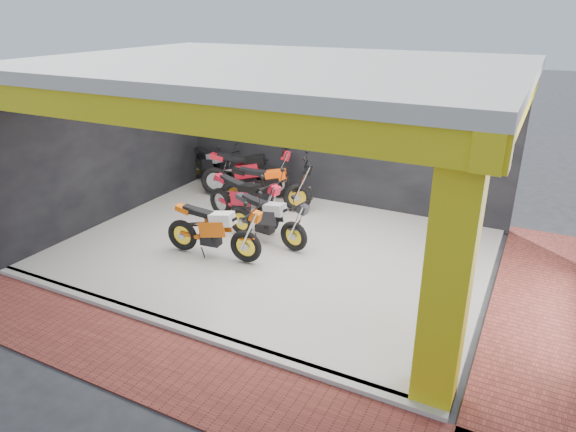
# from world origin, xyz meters

# --- Properties ---
(ground) EXTENTS (80.00, 80.00, 0.00)m
(ground) POSITION_xyz_m (0.00, 0.00, 0.00)
(ground) COLOR #2D2D30
(ground) RESTS_ON ground
(showroom_floor) EXTENTS (8.00, 6.00, 0.10)m
(showroom_floor) POSITION_xyz_m (0.00, 2.00, 0.05)
(showroom_floor) COLOR silver
(showroom_floor) RESTS_ON ground
(showroom_ceiling) EXTENTS (8.40, 6.40, 0.20)m
(showroom_ceiling) POSITION_xyz_m (0.00, 2.00, 3.60)
(showroom_ceiling) COLOR beige
(showroom_ceiling) RESTS_ON corner_column
(back_wall) EXTENTS (8.20, 0.20, 3.50)m
(back_wall) POSITION_xyz_m (0.00, 5.10, 1.75)
(back_wall) COLOR black
(back_wall) RESTS_ON ground
(left_wall) EXTENTS (0.20, 6.20, 3.50)m
(left_wall) POSITION_xyz_m (-4.10, 2.00, 1.75)
(left_wall) COLOR black
(left_wall) RESTS_ON ground
(corner_column) EXTENTS (0.50, 0.50, 3.50)m
(corner_column) POSITION_xyz_m (3.75, -0.75, 1.75)
(corner_column) COLOR #D5C412
(corner_column) RESTS_ON ground
(header_beam_front) EXTENTS (8.40, 0.30, 0.40)m
(header_beam_front) POSITION_xyz_m (0.00, -1.00, 3.30)
(header_beam_front) COLOR #D5C412
(header_beam_front) RESTS_ON corner_column
(header_beam_right) EXTENTS (0.30, 6.40, 0.40)m
(header_beam_right) POSITION_xyz_m (4.00, 2.00, 3.30)
(header_beam_right) COLOR #D5C412
(header_beam_right) RESTS_ON corner_column
(floor_kerb) EXTENTS (8.00, 0.20, 0.10)m
(floor_kerb) POSITION_xyz_m (0.00, -1.02, 0.05)
(floor_kerb) COLOR silver
(floor_kerb) RESTS_ON ground
(paver_front) EXTENTS (9.00, 1.40, 0.03)m
(paver_front) POSITION_xyz_m (0.00, -1.80, 0.01)
(paver_front) COLOR brown
(paver_front) RESTS_ON ground
(paver_right) EXTENTS (1.40, 7.00, 0.03)m
(paver_right) POSITION_xyz_m (4.80, 2.00, 0.01)
(paver_right) COLOR brown
(paver_right) RESTS_ON ground
(moto_hero) EXTENTS (2.18, 0.98, 1.29)m
(moto_hero) POSITION_xyz_m (-0.15, 1.19, 0.75)
(moto_hero) COLOR #D65409
(moto_hero) RESTS_ON showroom_floor
(moto_row_a) EXTENTS (2.11, 1.01, 1.24)m
(moto_row_a) POSITION_xyz_m (0.42, 2.03, 0.72)
(moto_row_a) COLOR black
(moto_row_a) RESTS_ON showroom_floor
(moto_row_b) EXTENTS (2.32, 1.29, 1.34)m
(moto_row_b) POSITION_xyz_m (-0.48, 2.58, 0.77)
(moto_row_b) COLOR red
(moto_row_b) RESTS_ON showroom_floor
(moto_row_c) EXTENTS (2.38, 1.56, 1.36)m
(moto_row_c) POSITION_xyz_m (-0.44, 3.95, 0.78)
(moto_row_c) COLOR black
(moto_row_c) RESTS_ON showroom_floor
(moto_row_d) EXTENTS (2.56, 1.65, 1.47)m
(moto_row_d) POSITION_xyz_m (-1.32, 4.55, 0.83)
(moto_row_d) COLOR red
(moto_row_d) RESTS_ON showroom_floor
(moto_row_e) EXTENTS (2.11, 1.35, 1.21)m
(moto_row_e) POSITION_xyz_m (-2.80, 4.50, 0.71)
(moto_row_e) COLOR black
(moto_row_e) RESTS_ON showroom_floor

